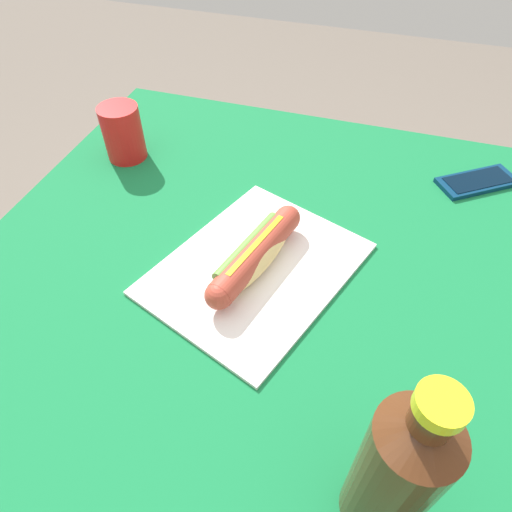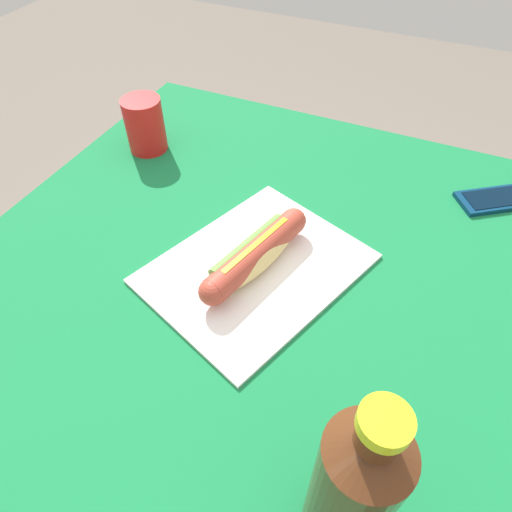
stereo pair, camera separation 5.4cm
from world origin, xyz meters
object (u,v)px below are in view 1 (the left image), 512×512
Objects in this scene: soda_bottle at (397,471)px; hot_dog at (255,254)px; cell_phone at (477,182)px; drinking_cup at (123,133)px.

hot_dog is at bearing 37.93° from soda_bottle.
hot_dog reaches higher than cell_phone.
cell_phone is 1.47× the size of drinking_cup.
soda_bottle is at bearing 169.61° from cell_phone.
hot_dog is 0.90× the size of soda_bottle.
drinking_cup is (-0.11, 0.65, 0.05)m from cell_phone.
drinking_cup is at bearing 57.47° from hot_dog.
drinking_cup reaches higher than hot_dog.
drinking_cup is at bearing 99.79° from cell_phone.
soda_bottle reaches higher than hot_dog.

